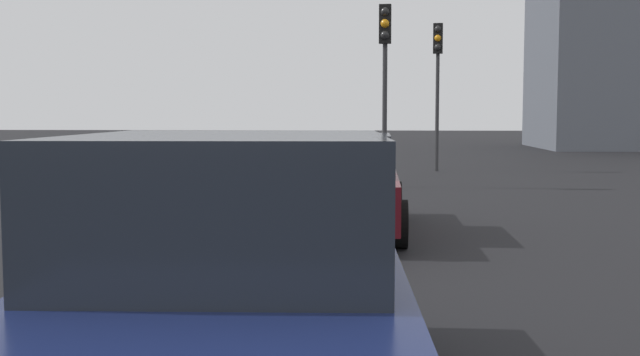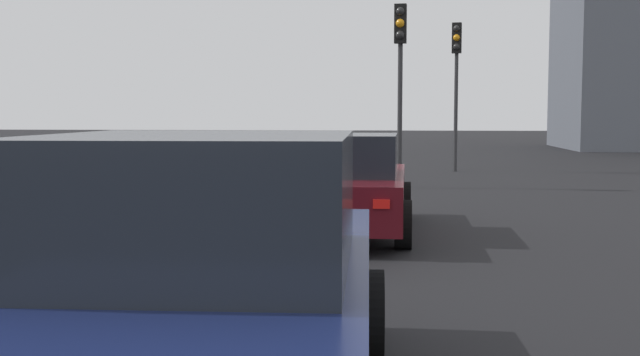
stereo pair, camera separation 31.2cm
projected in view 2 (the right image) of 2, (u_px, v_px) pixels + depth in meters
car_maroon_lead at (341, 185)px, 11.36m from camera, size 4.40×2.09×1.46m
car_navy_second at (207, 293)px, 4.18m from camera, size 4.36×2.10×1.65m
traffic_light_near_left at (456, 66)px, 23.18m from camera, size 0.33×0.30×4.46m
traffic_light_near_right at (400, 57)px, 18.03m from camera, size 0.32×0.29×4.29m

